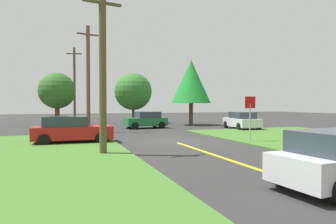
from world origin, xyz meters
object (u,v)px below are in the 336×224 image
at_px(parked_car_near_building, 71,130).
at_px(car_on_crossroad, 242,121).
at_px(utility_pole_near, 103,71).
at_px(utility_pole_mid, 88,78).
at_px(oak_tree_right, 191,82).
at_px(stop_sign, 250,110).
at_px(car_approaching_junction, 146,120).
at_px(oak_tree_left, 57,91).
at_px(pine_tree_center, 133,92).
at_px(utility_pole_far, 74,85).

bearing_deg(parked_car_near_building, car_on_crossroad, 20.76).
xyz_separation_m(utility_pole_near, utility_pole_mid, (0.30, 11.52, 0.63)).
bearing_deg(oak_tree_right, stop_sign, -100.60).
bearing_deg(car_on_crossroad, car_approaching_junction, 72.26).
xyz_separation_m(parked_car_near_building, oak_tree_left, (-0.96, 13.11, 2.89)).
bearing_deg(pine_tree_center, car_approaching_junction, -94.61).
xyz_separation_m(parked_car_near_building, utility_pole_near, (1.26, -4.80, 3.09)).
bearing_deg(stop_sign, car_approaching_junction, -74.20).
height_order(utility_pole_near, utility_pole_mid, utility_pole_mid).
distance_m(stop_sign, utility_pole_mid, 13.61).
distance_m(oak_tree_left, pine_tree_center, 9.93).
bearing_deg(oak_tree_right, car_on_crossroad, -70.57).
height_order(stop_sign, oak_tree_left, oak_tree_left).
relative_size(car_on_crossroad, parked_car_near_building, 1.00).
distance_m(stop_sign, parked_car_near_building, 10.96).
distance_m(utility_pole_near, oak_tree_left, 18.05).
bearing_deg(car_on_crossroad, oak_tree_right, 27.69).
relative_size(car_approaching_junction, utility_pole_mid, 0.46).
relative_size(car_on_crossroad, oak_tree_right, 0.63).
bearing_deg(oak_tree_left, parked_car_near_building, -85.80).
height_order(car_approaching_junction, utility_pole_mid, utility_pole_mid).
height_order(car_on_crossroad, oak_tree_right, oak_tree_right).
xyz_separation_m(car_on_crossroad, utility_pole_mid, (-13.94, 1.57, 3.72)).
bearing_deg(car_on_crossroad, parked_car_near_building, 116.66).
relative_size(car_on_crossroad, oak_tree_left, 0.84).
bearing_deg(pine_tree_center, stop_sign, -83.24).
distance_m(car_on_crossroad, utility_pole_near, 17.65).
relative_size(car_approaching_junction, pine_tree_center, 0.65).
distance_m(oak_tree_left, oak_tree_right, 14.28).
relative_size(car_approaching_junction, car_on_crossroad, 0.88).
relative_size(utility_pole_far, oak_tree_left, 1.64).
bearing_deg(utility_pole_far, utility_pole_mid, -86.84).
bearing_deg(parked_car_near_building, oak_tree_right, 43.92).
bearing_deg(utility_pole_far, oak_tree_left, -110.16).
distance_m(stop_sign, utility_pole_far, 23.71).
bearing_deg(oak_tree_left, stop_sign, -55.38).
bearing_deg(stop_sign, oak_tree_right, -98.93).
distance_m(utility_pole_mid, oak_tree_left, 6.92).
xyz_separation_m(stop_sign, car_approaching_junction, (-3.15, 12.51, -1.17)).
bearing_deg(utility_pole_mid, pine_tree_center, 59.64).
height_order(parked_car_near_building, oak_tree_left, oak_tree_left).
bearing_deg(car_approaching_junction, pine_tree_center, -98.28).
bearing_deg(stop_sign, utility_pole_near, 10.87).
distance_m(car_on_crossroad, utility_pole_mid, 14.52).
relative_size(utility_pole_far, pine_tree_center, 1.45).
bearing_deg(utility_pole_mid, car_approaching_junction, 23.51).
relative_size(car_on_crossroad, pine_tree_center, 0.74).
height_order(stop_sign, parked_car_near_building, stop_sign).
bearing_deg(utility_pole_near, car_approaching_junction, 66.88).
bearing_deg(utility_pole_mid, oak_tree_left, 111.56).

